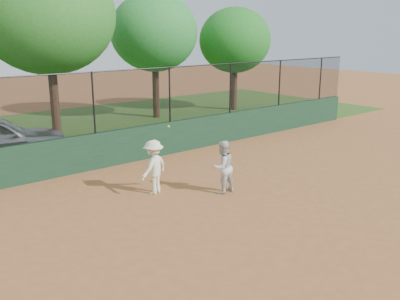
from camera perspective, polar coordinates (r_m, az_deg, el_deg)
ground at (r=10.82m, az=4.18°, el=-9.20°), size 80.00×80.00×0.00m
back_wall at (r=15.28m, az=-11.44°, el=0.18°), size 26.00×0.20×1.20m
grass_strip at (r=20.78m, az=-19.23°, el=1.85°), size 36.00×12.00×0.01m
player_second at (r=12.47m, az=2.89°, el=-2.18°), size 0.75×0.59×1.50m
player_main at (r=12.47m, az=-5.94°, el=-2.17°), size 1.13×0.88×1.98m
fence_assembly at (r=14.94m, az=-11.86°, el=6.24°), size 26.00×0.06×2.00m
tree_2 at (r=19.20m, az=-18.96°, el=16.05°), size 5.44×4.95×7.40m
tree_3 at (r=23.43m, az=-5.85°, el=14.73°), size 4.58×4.16×6.34m
tree_4 at (r=25.79m, az=4.50°, el=13.80°), size 4.20×3.82×5.74m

